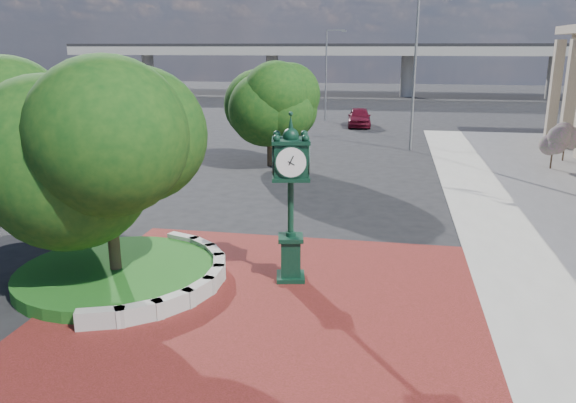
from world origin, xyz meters
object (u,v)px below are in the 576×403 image
(street_lamp_near, at_px, (419,62))
(street_lamp_far, at_px, (328,68))
(post_clock, at_px, (291,192))
(parked_car, at_px, (359,117))

(street_lamp_near, bearing_deg, street_lamp_far, 117.21)
(post_clock, height_order, street_lamp_far, street_lamp_far)
(parked_car, bearing_deg, post_clock, -93.79)
(parked_car, xyz_separation_m, street_lamp_far, (-3.37, 3.81, 4.21))
(street_lamp_far, bearing_deg, street_lamp_near, -62.79)
(street_lamp_near, height_order, street_lamp_far, street_lamp_near)
(post_clock, xyz_separation_m, street_lamp_far, (-3.48, 39.53, 2.22))
(street_lamp_near, bearing_deg, post_clock, -100.51)
(post_clock, relative_size, parked_car, 1.03)
(post_clock, bearing_deg, street_lamp_far, 95.02)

